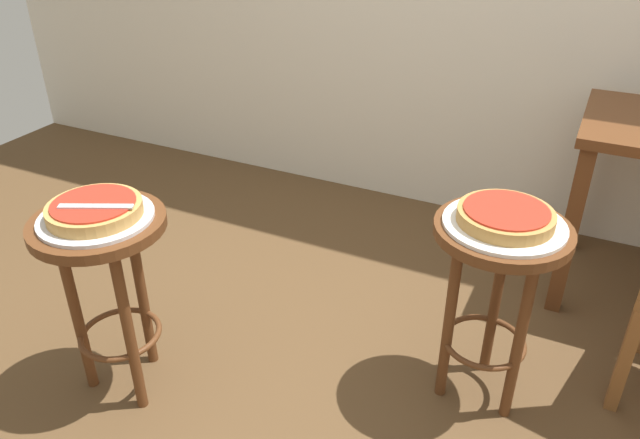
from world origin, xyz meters
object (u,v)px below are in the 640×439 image
pizza_server_knife (96,206)px  pizza_foreground (94,209)px  stool_middle (496,272)px  pizza_middle (506,216)px  stool_foreground (106,265)px  serving_plate_foreground (96,217)px  serving_plate_middle (504,224)px

pizza_server_knife → pizza_foreground: bearing=121.0°
pizza_server_knife → stool_middle: bearing=-0.0°
pizza_middle → pizza_server_knife: bearing=-154.7°
stool_foreground → stool_middle: bearing=23.9°
serving_plate_foreground → pizza_server_knife: 0.07m
stool_middle → pizza_server_knife: bearing=-154.7°
pizza_middle → pizza_server_knife: (-1.09, -0.52, 0.03)m
pizza_middle → stool_middle: bearing=63.4°
serving_plate_middle → stool_foreground: bearing=-156.1°
serving_plate_foreground → serving_plate_middle: same height
pizza_middle → serving_plate_middle: bearing=0.0°
serving_plate_foreground → serving_plate_middle: (1.12, 0.50, 0.00)m
serving_plate_foreground → stool_middle: bearing=23.9°
pizza_foreground → pizza_server_knife: pizza_server_knife is taller
stool_foreground → serving_plate_middle: 1.24m
serving_plate_foreground → pizza_server_knife: (0.03, -0.02, 0.06)m
serving_plate_middle → pizza_server_knife: bearing=-154.7°
stool_middle → pizza_foreground: bearing=-156.1°
stool_foreground → pizza_foreground: pizza_foreground is taller
serving_plate_foreground → pizza_foreground: bearing=0.0°
pizza_foreground → pizza_middle: bearing=23.9°
serving_plate_middle → pizza_middle: pizza_middle is taller
stool_foreground → pizza_middle: bearing=23.9°
stool_middle → pizza_server_knife: (-1.09, -0.52, 0.23)m
stool_middle → serving_plate_middle: 0.17m
serving_plate_middle → pizza_server_knife: pizza_server_knife is taller
stool_foreground → pizza_middle: pizza_middle is taller
serving_plate_foreground → stool_foreground: bearing=-166.0°
stool_foreground → serving_plate_middle: (1.12, 0.50, 0.17)m
pizza_foreground → pizza_server_knife: (0.03, -0.02, 0.03)m
pizza_foreground → pizza_server_knife: bearing=-33.7°
serving_plate_foreground → pizza_middle: (1.12, 0.50, 0.03)m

